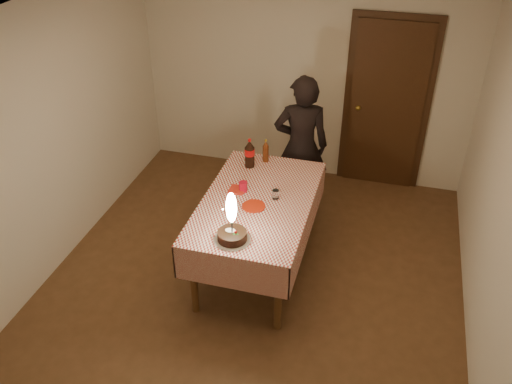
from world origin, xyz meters
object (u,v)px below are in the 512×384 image
at_px(red_cup, 243,187).
at_px(photographer, 301,147).
at_px(clear_cup, 276,194).
at_px(birthday_cake, 232,228).
at_px(dining_table, 257,210).
at_px(red_plate, 254,206).
at_px(cola_bottle, 250,153).
at_px(amber_bottle_left, 266,151).

height_order(red_cup, photographer, photographer).
bearing_deg(clear_cup, birthday_cake, -106.00).
relative_size(dining_table, photographer, 1.04).
bearing_deg(dining_table, red_plate, -93.16).
bearing_deg(red_plate, cola_bottle, 108.88).
relative_size(cola_bottle, amber_bottle_left, 1.25).
relative_size(red_cup, amber_bottle_left, 0.39).
height_order(red_plate, red_cup, red_cup).
height_order(red_cup, amber_bottle_left, amber_bottle_left).
distance_m(red_plate, amber_bottle_left, 0.86).
distance_m(dining_table, cola_bottle, 0.69).
height_order(red_plate, photographer, photographer).
height_order(dining_table, photographer, photographer).
distance_m(cola_bottle, photographer, 0.72).
relative_size(birthday_cake, photographer, 0.29).
distance_m(red_cup, clear_cup, 0.33).
height_order(dining_table, amber_bottle_left, amber_bottle_left).
relative_size(dining_table, birthday_cake, 3.61).
bearing_deg(clear_cup, red_cup, 173.12).
bearing_deg(birthday_cake, red_plate, 85.55).
bearing_deg(dining_table, birthday_cake, -94.22).
height_order(clear_cup, photographer, photographer).
relative_size(dining_table, red_cup, 17.20).
distance_m(dining_table, photographer, 1.16).
height_order(birthday_cake, amber_bottle_left, birthday_cake).
distance_m(dining_table, red_cup, 0.26).
bearing_deg(photographer, amber_bottle_left, -126.58).
distance_m(red_plate, cola_bottle, 0.75).
height_order(birthday_cake, photographer, photographer).
distance_m(cola_bottle, amber_bottle_left, 0.20).
bearing_deg(birthday_cake, dining_table, 85.78).
xyz_separation_m(birthday_cake, amber_bottle_left, (-0.07, 1.37, -0.01)).
height_order(amber_bottle_left, photographer, photographer).
xyz_separation_m(clear_cup, cola_bottle, (-0.40, 0.51, 0.11)).
distance_m(red_cup, amber_bottle_left, 0.62).
xyz_separation_m(red_cup, photographer, (0.36, 1.02, -0.04)).
height_order(dining_table, red_plate, red_plate).
distance_m(red_plate, clear_cup, 0.25).
relative_size(dining_table, amber_bottle_left, 6.75).
bearing_deg(birthday_cake, amber_bottle_left, 92.75).
bearing_deg(clear_cup, amber_bottle_left, 112.32).
xyz_separation_m(red_plate, photographer, (0.19, 1.25, 0.00)).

